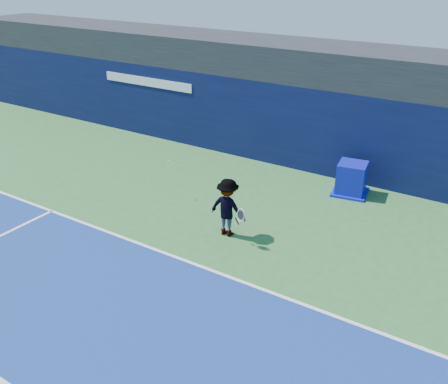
{
  "coord_description": "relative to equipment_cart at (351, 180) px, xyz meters",
  "views": [
    {
      "loc": [
        6.65,
        -5.47,
        7.01
      ],
      "look_at": [
        -0.19,
        5.2,
        1.0
      ],
      "focal_mm": 40.0,
      "sensor_mm": 36.0,
      "label": 1
    }
  ],
  "objects": [
    {
      "name": "stadium_band",
      "position": [
        -2.18,
        2.37,
        3.12
      ],
      "size": [
        36.0,
        3.0,
        1.2
      ],
      "primitive_type": "cube",
      "color": "black",
      "rests_on": "back_wall_assembly"
    },
    {
      "name": "baseline",
      "position": [
        -2.18,
        -6.13,
        -0.47
      ],
      "size": [
        24.0,
        0.1,
        0.01
      ],
      "primitive_type": "cube",
      "color": "white",
      "rests_on": "ground"
    },
    {
      "name": "tennis_player",
      "position": [
        -1.95,
        -4.4,
        0.35
      ],
      "size": [
        1.28,
        0.7,
        1.66
      ],
      "color": "silver",
      "rests_on": "ground"
    },
    {
      "name": "tennis_ball",
      "position": [
        -4.77,
        -3.36,
        0.74
      ],
      "size": [
        0.07,
        0.07,
        0.07
      ],
      "color": "#B1DE18",
      "rests_on": "ground"
    },
    {
      "name": "equipment_cart",
      "position": [
        0.0,
        0.0,
        0.0
      ],
      "size": [
        1.25,
        1.25,
        1.05
      ],
      "color": "#0B10A0",
      "rests_on": "ground"
    },
    {
      "name": "back_wall_assembly",
      "position": [
        -2.19,
        1.37,
        1.02
      ],
      "size": [
        36.0,
        1.03,
        3.0
      ],
      "color": "#090F35",
      "rests_on": "ground"
    },
    {
      "name": "ground",
      "position": [
        -2.18,
        -9.13,
        -0.48
      ],
      "size": [
        80.0,
        80.0,
        0.0
      ],
      "primitive_type": "plane",
      "color": "#316B30",
      "rests_on": "ground"
    }
  ]
}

